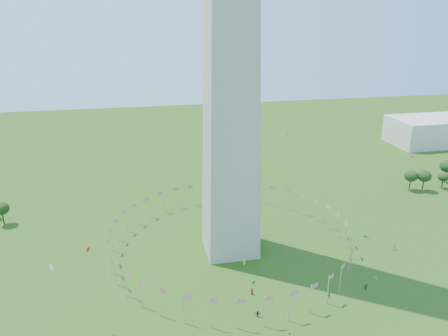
{
  "coord_description": "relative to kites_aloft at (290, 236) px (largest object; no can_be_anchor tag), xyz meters",
  "views": [
    {
      "loc": [
        -28.92,
        -78.62,
        76.67
      ],
      "look_at": [
        -5.22,
        35.0,
        35.19
      ],
      "focal_mm": 35.0,
      "sensor_mm": 36.0,
      "label": 1
    }
  ],
  "objects": [
    {
      "name": "flag_ring",
      "position": [
        -10.58,
        27.8,
        -14.23
      ],
      "size": [
        80.24,
        80.24,
        9.0
      ],
      "color": "silver",
      "rests_on": "ground"
    },
    {
      "name": "gov_building_east_a",
      "position": [
        139.42,
        127.8,
        -10.73
      ],
      "size": [
        50.0,
        30.0,
        16.0
      ],
      "primitive_type": "cube",
      "color": "beige",
      "rests_on": "ground"
    },
    {
      "name": "kites_aloft",
      "position": [
        0.0,
        0.0,
        0.0
      ],
      "size": [
        107.63,
        59.43,
        37.01
      ],
      "color": "green",
      "rests_on": "ground"
    }
  ]
}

